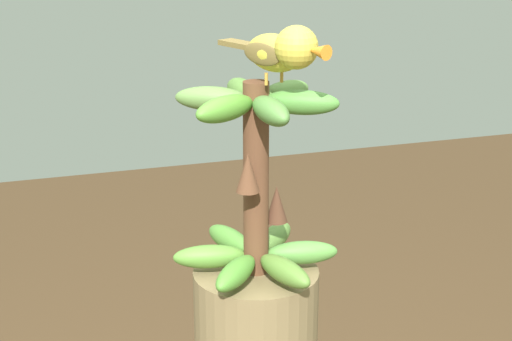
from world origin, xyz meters
name	(u,v)px	position (x,y,z in m)	size (l,w,h in m)	color
banana_bunch	(256,181)	(0.00, 0.00, 1.27)	(0.26, 0.27, 0.31)	brown
perched_bird	(283,50)	(0.04, 0.03, 1.48)	(0.22, 0.11, 0.09)	#C68933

